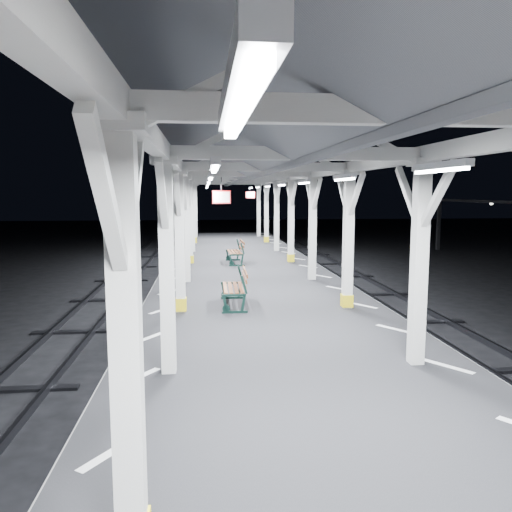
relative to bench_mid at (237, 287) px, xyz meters
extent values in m
plane|color=black|center=(0.64, -2.51, -1.48)|extent=(120.00, 120.00, 0.00)
cube|color=black|center=(0.64, -2.51, -0.98)|extent=(6.00, 50.00, 1.00)
cube|color=silver|center=(-1.81, -2.51, -0.48)|extent=(1.00, 48.00, 0.01)
cube|color=silver|center=(3.09, -2.51, -0.48)|extent=(1.00, 48.00, 0.01)
cube|color=#2D2D33|center=(-3.81, -2.51, -1.40)|extent=(0.08, 60.00, 0.16)
cube|color=black|center=(-4.36, -2.51, -1.45)|extent=(2.20, 0.22, 0.06)
cube|color=#2D2D33|center=(5.09, -2.51, -1.40)|extent=(0.08, 60.00, 0.16)
cube|color=black|center=(5.64, -2.51, -1.45)|extent=(2.20, 0.22, 0.06)
cube|color=beige|center=(-1.36, -8.51, 1.12)|extent=(0.22, 0.22, 3.20)
cube|color=beige|center=(-1.36, -8.51, 2.78)|extent=(0.40, 0.40, 0.12)
cube|color=beige|center=(-1.36, -7.96, 2.27)|extent=(0.10, 0.99, 0.99)
cube|color=beige|center=(-1.36, -9.06, 2.27)|extent=(0.10, 0.99, 0.99)
cube|color=beige|center=(-1.36, -4.51, 1.12)|extent=(0.22, 0.22, 3.20)
cube|color=beige|center=(-1.36, -4.51, 2.78)|extent=(0.40, 0.40, 0.12)
cube|color=beige|center=(-1.36, -3.96, 2.27)|extent=(0.10, 0.99, 0.99)
cube|color=beige|center=(-1.36, -5.06, 2.27)|extent=(0.10, 0.99, 0.99)
cube|color=beige|center=(-1.36, -0.51, 1.12)|extent=(0.22, 0.22, 3.20)
cube|color=beige|center=(-1.36, -0.51, 2.78)|extent=(0.40, 0.40, 0.12)
cube|color=gold|center=(-1.36, -0.51, -0.30)|extent=(0.26, 0.26, 0.30)
cube|color=beige|center=(-1.36, 0.04, 2.27)|extent=(0.10, 0.99, 0.99)
cube|color=beige|center=(-1.36, -1.06, 2.27)|extent=(0.10, 0.99, 0.99)
cube|color=beige|center=(-1.36, 3.49, 1.12)|extent=(0.22, 0.22, 3.20)
cube|color=beige|center=(-1.36, 3.49, 2.78)|extent=(0.40, 0.40, 0.12)
cube|color=beige|center=(-1.36, 4.04, 2.27)|extent=(0.10, 0.99, 0.99)
cube|color=beige|center=(-1.36, 2.94, 2.27)|extent=(0.10, 0.99, 0.99)
cube|color=beige|center=(-1.36, 7.49, 1.12)|extent=(0.22, 0.22, 3.20)
cube|color=beige|center=(-1.36, 7.49, 2.78)|extent=(0.40, 0.40, 0.12)
cube|color=gold|center=(-1.36, 7.49, -0.30)|extent=(0.26, 0.26, 0.30)
cube|color=beige|center=(-1.36, 8.04, 2.27)|extent=(0.10, 0.99, 0.99)
cube|color=beige|center=(-1.36, 6.94, 2.27)|extent=(0.10, 0.99, 0.99)
cube|color=beige|center=(-1.36, 11.49, 1.12)|extent=(0.22, 0.22, 3.20)
cube|color=beige|center=(-1.36, 11.49, 2.78)|extent=(0.40, 0.40, 0.12)
cube|color=beige|center=(-1.36, 12.04, 2.27)|extent=(0.10, 0.99, 0.99)
cube|color=beige|center=(-1.36, 10.94, 2.27)|extent=(0.10, 0.99, 0.99)
cube|color=beige|center=(-1.36, 15.49, 1.12)|extent=(0.22, 0.22, 3.20)
cube|color=beige|center=(-1.36, 15.49, 2.78)|extent=(0.40, 0.40, 0.12)
cube|color=gold|center=(-1.36, 15.49, -0.30)|extent=(0.26, 0.26, 0.30)
cube|color=beige|center=(-1.36, 16.04, 2.27)|extent=(0.10, 0.99, 0.99)
cube|color=beige|center=(-1.36, 14.94, 2.27)|extent=(0.10, 0.99, 0.99)
cube|color=beige|center=(-1.36, 19.49, 1.12)|extent=(0.22, 0.22, 3.20)
cube|color=beige|center=(-1.36, 19.49, 2.78)|extent=(0.40, 0.40, 0.12)
cube|color=beige|center=(-1.36, 20.04, 2.27)|extent=(0.10, 0.99, 0.99)
cube|color=beige|center=(-1.36, 18.94, 2.27)|extent=(0.10, 0.99, 0.99)
cube|color=beige|center=(2.64, -4.51, 1.12)|extent=(0.22, 0.22, 3.20)
cube|color=beige|center=(2.64, -4.51, 2.78)|extent=(0.40, 0.40, 0.12)
cube|color=beige|center=(2.64, -3.96, 2.27)|extent=(0.10, 0.99, 0.99)
cube|color=beige|center=(2.64, -5.06, 2.27)|extent=(0.10, 0.99, 0.99)
cube|color=beige|center=(2.64, -0.51, 1.12)|extent=(0.22, 0.22, 3.20)
cube|color=beige|center=(2.64, -0.51, 2.78)|extent=(0.40, 0.40, 0.12)
cube|color=gold|center=(2.64, -0.51, -0.30)|extent=(0.26, 0.26, 0.30)
cube|color=beige|center=(2.64, 0.04, 2.27)|extent=(0.10, 0.99, 0.99)
cube|color=beige|center=(2.64, -1.06, 2.27)|extent=(0.10, 0.99, 0.99)
cube|color=beige|center=(2.64, 3.49, 1.12)|extent=(0.22, 0.22, 3.20)
cube|color=beige|center=(2.64, 3.49, 2.78)|extent=(0.40, 0.40, 0.12)
cube|color=beige|center=(2.64, 4.04, 2.27)|extent=(0.10, 0.99, 0.99)
cube|color=beige|center=(2.64, 2.94, 2.27)|extent=(0.10, 0.99, 0.99)
cube|color=beige|center=(2.64, 7.49, 1.12)|extent=(0.22, 0.22, 3.20)
cube|color=beige|center=(2.64, 7.49, 2.78)|extent=(0.40, 0.40, 0.12)
cube|color=gold|center=(2.64, 7.49, -0.30)|extent=(0.26, 0.26, 0.30)
cube|color=beige|center=(2.64, 8.04, 2.27)|extent=(0.10, 0.99, 0.99)
cube|color=beige|center=(2.64, 6.94, 2.27)|extent=(0.10, 0.99, 0.99)
cube|color=beige|center=(2.64, 11.49, 1.12)|extent=(0.22, 0.22, 3.20)
cube|color=beige|center=(2.64, 11.49, 2.78)|extent=(0.40, 0.40, 0.12)
cube|color=beige|center=(2.64, 12.04, 2.27)|extent=(0.10, 0.99, 0.99)
cube|color=beige|center=(2.64, 10.94, 2.27)|extent=(0.10, 0.99, 0.99)
cube|color=beige|center=(2.64, 15.49, 1.12)|extent=(0.22, 0.22, 3.20)
cube|color=beige|center=(2.64, 15.49, 2.78)|extent=(0.40, 0.40, 0.12)
cube|color=gold|center=(2.64, 15.49, -0.30)|extent=(0.26, 0.26, 0.30)
cube|color=beige|center=(2.64, 16.04, 2.27)|extent=(0.10, 0.99, 0.99)
cube|color=beige|center=(2.64, 14.94, 2.27)|extent=(0.10, 0.99, 0.99)
cube|color=beige|center=(2.64, 19.49, 1.12)|extent=(0.22, 0.22, 3.20)
cube|color=beige|center=(2.64, 19.49, 2.78)|extent=(0.40, 0.40, 0.12)
cube|color=beige|center=(2.64, 20.04, 2.27)|extent=(0.10, 0.99, 0.99)
cube|color=beige|center=(2.64, 18.94, 2.27)|extent=(0.10, 0.99, 0.99)
cube|color=beige|center=(-1.36, -2.51, 2.90)|extent=(0.18, 48.00, 0.24)
cube|color=beige|center=(2.64, -2.51, 2.90)|extent=(0.18, 48.00, 0.24)
cube|color=beige|center=(0.64, -8.51, 2.90)|extent=(4.20, 0.14, 0.20)
cube|color=beige|center=(0.64, -4.51, 2.90)|extent=(4.20, 0.14, 0.20)
cube|color=beige|center=(0.64, -0.51, 2.90)|extent=(4.20, 0.14, 0.20)
cube|color=beige|center=(0.64, 3.49, 2.90)|extent=(4.20, 0.14, 0.20)
cube|color=beige|center=(0.64, 7.49, 2.90)|extent=(4.20, 0.14, 0.20)
cube|color=beige|center=(0.64, 11.49, 2.90)|extent=(4.20, 0.14, 0.20)
cube|color=beige|center=(0.64, 15.49, 2.90)|extent=(4.20, 0.14, 0.20)
cube|color=beige|center=(0.64, 19.49, 2.90)|extent=(4.20, 0.14, 0.20)
cube|color=beige|center=(0.64, -2.51, 3.82)|extent=(0.16, 48.00, 0.20)
cube|color=#53555B|center=(-0.66, -2.51, 3.44)|extent=(2.80, 49.00, 1.45)
cube|color=#53555B|center=(1.94, -2.51, 3.44)|extent=(2.80, 49.00, 1.45)
cube|color=silver|center=(-0.66, -10.51, 2.62)|extent=(0.10, 1.35, 0.08)
cube|color=white|center=(-0.66, -10.51, 2.57)|extent=(0.05, 1.25, 0.05)
cube|color=silver|center=(-0.66, -6.51, 2.62)|extent=(0.10, 1.35, 0.08)
cube|color=white|center=(-0.66, -6.51, 2.57)|extent=(0.05, 1.25, 0.05)
cube|color=silver|center=(-0.66, -2.51, 2.62)|extent=(0.10, 1.35, 0.08)
cube|color=white|center=(-0.66, -2.51, 2.57)|extent=(0.05, 1.25, 0.05)
cube|color=silver|center=(-0.66, 1.49, 2.62)|extent=(0.10, 1.35, 0.08)
cube|color=white|center=(-0.66, 1.49, 2.57)|extent=(0.05, 1.25, 0.05)
cube|color=silver|center=(-0.66, 5.49, 2.62)|extent=(0.10, 1.35, 0.08)
cube|color=white|center=(-0.66, 5.49, 2.57)|extent=(0.05, 1.25, 0.05)
cube|color=silver|center=(-0.66, 9.49, 2.62)|extent=(0.10, 1.35, 0.08)
cube|color=white|center=(-0.66, 9.49, 2.57)|extent=(0.05, 1.25, 0.05)
cube|color=silver|center=(-0.66, 13.49, 2.62)|extent=(0.10, 1.35, 0.08)
cube|color=white|center=(-0.66, 13.49, 2.57)|extent=(0.05, 1.25, 0.05)
cube|color=silver|center=(-0.66, 17.49, 2.62)|extent=(0.10, 1.35, 0.08)
cube|color=white|center=(-0.66, 17.49, 2.57)|extent=(0.05, 1.25, 0.05)
cube|color=silver|center=(1.94, -6.51, 2.62)|extent=(0.10, 1.35, 0.08)
cube|color=white|center=(1.94, -6.51, 2.57)|extent=(0.05, 1.25, 0.05)
cube|color=silver|center=(1.94, -2.51, 2.62)|extent=(0.10, 1.35, 0.08)
cube|color=white|center=(1.94, -2.51, 2.57)|extent=(0.05, 1.25, 0.05)
cube|color=silver|center=(1.94, 1.49, 2.62)|extent=(0.10, 1.35, 0.08)
cube|color=white|center=(1.94, 1.49, 2.57)|extent=(0.05, 1.25, 0.05)
cube|color=silver|center=(1.94, 5.49, 2.62)|extent=(0.10, 1.35, 0.08)
cube|color=white|center=(1.94, 5.49, 2.57)|extent=(0.05, 1.25, 0.05)
cube|color=silver|center=(1.94, 9.49, 2.62)|extent=(0.10, 1.35, 0.08)
cube|color=white|center=(1.94, 9.49, 2.57)|extent=(0.05, 1.25, 0.05)
cube|color=silver|center=(1.94, 13.49, 2.62)|extent=(0.10, 1.35, 0.08)
cube|color=white|center=(1.94, 13.49, 2.57)|extent=(0.05, 1.25, 0.05)
cube|color=silver|center=(1.94, 17.49, 2.62)|extent=(0.10, 1.35, 0.08)
cube|color=white|center=(1.94, 17.49, 2.57)|extent=(0.05, 1.25, 0.05)
cylinder|color=black|center=(-0.32, 1.42, 2.54)|extent=(0.02, 0.02, 0.36)
cube|color=red|center=(-0.32, 1.42, 2.19)|extent=(0.50, 0.03, 0.35)
cube|color=white|center=(-0.32, 1.42, 2.19)|extent=(0.44, 0.04, 0.29)
cylinder|color=black|center=(1.62, 14.23, 2.54)|extent=(0.02, 0.02, 0.36)
cube|color=red|center=(1.62, 14.23, 2.19)|extent=(0.50, 0.03, 0.35)
cube|color=white|center=(1.62, 14.23, 2.19)|extent=(0.44, 0.05, 0.29)
cube|color=black|center=(14.64, 19.49, 0.17)|extent=(0.20, 0.20, 3.30)
sphere|color=silver|center=(14.64, 13.49, 1.74)|extent=(0.20, 0.20, 0.20)
sphere|color=silver|center=(14.64, 19.49, 1.74)|extent=(0.20, 0.20, 0.20)
cube|color=black|center=(-0.11, -0.80, -0.45)|extent=(0.60, 0.07, 0.06)
cube|color=black|center=(-0.33, -0.79, -0.25)|extent=(0.16, 0.05, 0.46)
cube|color=black|center=(0.09, -0.80, -0.25)|extent=(0.14, 0.05, 0.46)
cube|color=black|center=(0.11, -0.80, 0.19)|extent=(0.16, 0.05, 0.44)
cube|color=black|center=(-0.08, 0.80, -0.45)|extent=(0.60, 0.07, 0.06)
cube|color=black|center=(-0.30, 0.81, -0.25)|extent=(0.16, 0.05, 0.46)
cube|color=black|center=(0.12, 0.80, -0.25)|extent=(0.14, 0.05, 0.46)
cube|color=black|center=(0.14, 0.80, 0.19)|extent=(0.16, 0.05, 0.44)
cube|color=brown|center=(-0.30, 0.01, -0.03)|extent=(0.12, 1.52, 0.04)
cube|color=brown|center=(-0.17, 0.00, -0.03)|extent=(0.12, 1.52, 0.04)
cube|color=brown|center=(-0.04, 0.00, -0.03)|extent=(0.12, 1.52, 0.04)
cube|color=brown|center=(0.09, 0.00, -0.03)|extent=(0.12, 1.52, 0.04)
cube|color=brown|center=(0.16, 0.00, 0.11)|extent=(0.08, 1.52, 0.09)
cube|color=brown|center=(0.18, 0.00, 0.24)|extent=(0.08, 1.52, 0.09)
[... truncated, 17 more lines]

